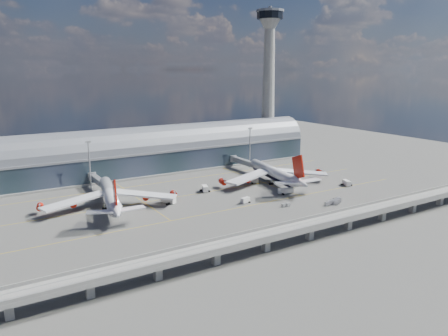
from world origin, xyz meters
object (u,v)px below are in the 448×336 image
cargo_train_2 (337,201)px  cargo_train_1 (333,202)px  service_truck_1 (245,200)px  floodlight_mast_left (90,164)px  service_truck_5 (254,181)px  service_truck_3 (347,183)px  service_truck_4 (205,189)px  service_truck_0 (168,200)px  cargo_train_0 (286,205)px  control_tower (269,83)px  airliner_right (275,174)px  service_truck_2 (286,191)px  airliner_left (110,196)px  floodlight_mast_right (250,147)px

cargo_train_2 → cargo_train_1: bearing=89.4°
service_truck_1 → cargo_train_2: service_truck_1 is taller
cargo_train_2 → floodlight_mast_left: bearing=76.1°
service_truck_1 → service_truck_5: 37.64m
service_truck_3 → service_truck_4: size_ratio=1.06×
service_truck_0 → service_truck_5: (55.42, 9.36, -0.27)m
cargo_train_0 → control_tower: bearing=-42.0°
service_truck_0 → service_truck_1: 35.95m
airliner_right → cargo_train_1: bearing=-79.1°
service_truck_3 → service_truck_5: service_truck_3 is taller
service_truck_2 → cargo_train_2: 27.08m
control_tower → service_truck_0: control_tower is taller
floodlight_mast_left → service_truck_2: floodlight_mast_left is taller
airliner_left → cargo_train_2: bearing=-15.5°
service_truck_4 → service_truck_2: bearing=-17.3°
service_truck_5 → cargo_train_0: service_truck_5 is taller
floodlight_mast_right → service_truck_5: floodlight_mast_right is taller
service_truck_3 → airliner_right: bearing=161.2°
service_truck_4 → airliner_right: bearing=12.2°
control_tower → service_truck_2: control_tower is taller
service_truck_3 → cargo_train_1: service_truck_3 is taller
airliner_left → floodlight_mast_right: bearing=31.4°
airliner_left → service_truck_5: size_ratio=11.12×
service_truck_1 → cargo_train_2: size_ratio=0.61×
airliner_right → service_truck_1: airliner_right is taller
service_truck_1 → service_truck_4: size_ratio=0.82×
floodlight_mast_left → cargo_train_2: bearing=-42.4°
service_truck_2 → control_tower: bearing=-19.9°
airliner_right → service_truck_4: bearing=-176.7°
service_truck_4 → cargo_train_2: size_ratio=0.75×
floodlight_mast_left → service_truck_0: bearing=-59.7°
floodlight_mast_left → cargo_train_1: 122.56m
service_truck_2 → service_truck_4: 40.96m
service_truck_4 → cargo_train_2: bearing=-29.8°
airliner_right → cargo_train_0: 42.34m
service_truck_0 → service_truck_3: (94.73, -21.41, -0.14)m
cargo_train_1 → cargo_train_2: 1.92m
floodlight_mast_left → service_truck_1: floodlight_mast_left is taller
control_tower → service_truck_0: 140.02m
cargo_train_1 → service_truck_2: bearing=34.3°
airliner_left → service_truck_0: bearing=-2.2°
service_truck_1 → cargo_train_0: size_ratio=1.09×
service_truck_0 → service_truck_5: size_ratio=1.36×
airliner_right → service_truck_5: airliner_right is taller
service_truck_1 → service_truck_2: 26.39m
service_truck_3 → floodlight_mast_left: bearing=172.4°
service_truck_4 → cargo_train_1: bearing=-30.4°
floodlight_mast_left → cargo_train_1: bearing=-42.7°
control_tower → floodlight_mast_left: 143.01m
service_truck_1 → service_truck_2: size_ratio=0.60×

